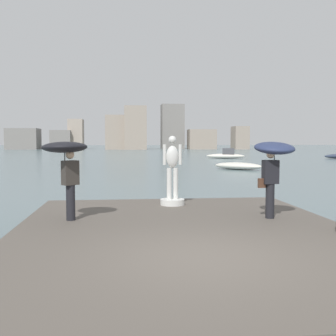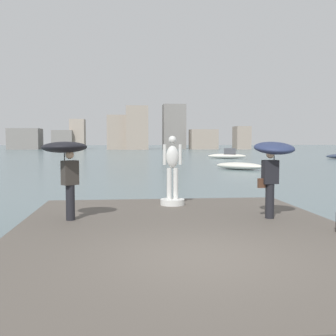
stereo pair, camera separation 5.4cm
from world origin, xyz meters
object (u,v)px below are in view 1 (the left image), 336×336
at_px(onlooker_right, 273,157).
at_px(statue_white_figure, 172,180).
at_px(onlooker_left, 66,156).
at_px(boat_far, 226,155).
at_px(boat_mid, 238,166).

bearing_deg(onlooker_right, statue_white_figure, 133.22).
height_order(onlooker_left, boat_far, onlooker_left).
bearing_deg(onlooker_left, boat_mid, 65.07).
xyz_separation_m(boat_mid, boat_far, (4.33, 21.41, 0.17)).
bearing_deg(statue_white_figure, boat_far, 73.86).
distance_m(statue_white_figure, onlooker_left, 3.74).
distance_m(onlooker_left, onlooker_right, 5.17).
xyz_separation_m(onlooker_right, boat_mid, (5.70, 23.58, -1.65)).
distance_m(statue_white_figure, onlooker_right, 3.42).
bearing_deg(onlooker_left, onlooker_right, -2.10).
relative_size(onlooker_left, boat_mid, 0.48).
relative_size(statue_white_figure, boat_mid, 0.52).
height_order(onlooker_left, onlooker_right, onlooker_right).
distance_m(boat_mid, boat_far, 21.85).
relative_size(statue_white_figure, boat_far, 0.40).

